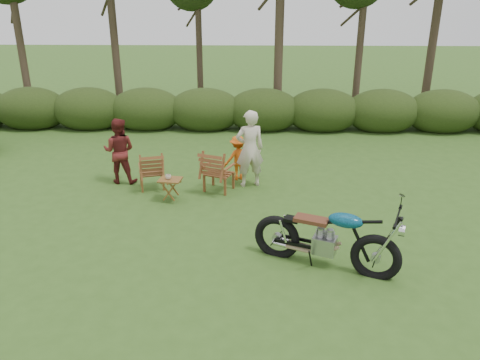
{
  "coord_description": "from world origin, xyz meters",
  "views": [
    {
      "loc": [
        -0.31,
        -6.65,
        4.17
      ],
      "look_at": [
        -0.58,
        1.77,
        0.9
      ],
      "focal_mm": 35.0,
      "sensor_mm": 36.0,
      "label": 1
    }
  ],
  "objects_px": {
    "adult_a": "(249,185)",
    "child": "(238,179)",
    "adult_b": "(122,182)",
    "side_table": "(171,190)",
    "motorcycle": "(323,265)",
    "lawn_chair_right": "(219,190)",
    "lawn_chair_left": "(153,188)",
    "cup": "(168,177)"
  },
  "relations": [
    {
      "from": "child",
      "to": "motorcycle",
      "type": "bearing_deg",
      "value": 84.02
    },
    {
      "from": "side_table",
      "to": "adult_b",
      "type": "distance_m",
      "value": 1.79
    },
    {
      "from": "motorcycle",
      "to": "adult_b",
      "type": "xyz_separation_m",
      "value": [
        -4.39,
        3.68,
        0.0
      ]
    },
    {
      "from": "lawn_chair_right",
      "to": "motorcycle",
      "type": "bearing_deg",
      "value": 143.71
    },
    {
      "from": "child",
      "to": "adult_a",
      "type": "bearing_deg",
      "value": 97.33
    },
    {
      "from": "motorcycle",
      "to": "cup",
      "type": "distance_m",
      "value": 4.03
    },
    {
      "from": "side_table",
      "to": "cup",
      "type": "xyz_separation_m",
      "value": [
        -0.04,
        -0.0,
        0.31
      ]
    },
    {
      "from": "motorcycle",
      "to": "adult_a",
      "type": "distance_m",
      "value": 3.78
    },
    {
      "from": "motorcycle",
      "to": "lawn_chair_right",
      "type": "height_order",
      "value": "motorcycle"
    },
    {
      "from": "lawn_chair_left",
      "to": "cup",
      "type": "height_order",
      "value": "cup"
    },
    {
      "from": "adult_a",
      "to": "child",
      "type": "xyz_separation_m",
      "value": [
        -0.29,
        0.42,
        0.0
      ]
    },
    {
      "from": "child",
      "to": "cup",
      "type": "bearing_deg",
      "value": 15.81
    },
    {
      "from": "motorcycle",
      "to": "lawn_chair_left",
      "type": "height_order",
      "value": "motorcycle"
    },
    {
      "from": "adult_b",
      "to": "child",
      "type": "relative_size",
      "value": 1.43
    },
    {
      "from": "lawn_chair_right",
      "to": "lawn_chair_left",
      "type": "distance_m",
      "value": 1.58
    },
    {
      "from": "motorcycle",
      "to": "adult_b",
      "type": "bearing_deg",
      "value": 162.39
    },
    {
      "from": "cup",
      "to": "adult_a",
      "type": "height_order",
      "value": "adult_a"
    },
    {
      "from": "motorcycle",
      "to": "side_table",
      "type": "height_order",
      "value": "motorcycle"
    },
    {
      "from": "cup",
      "to": "adult_b",
      "type": "relative_size",
      "value": 0.08
    },
    {
      "from": "lawn_chair_right",
      "to": "lawn_chair_left",
      "type": "bearing_deg",
      "value": 19.28
    },
    {
      "from": "side_table",
      "to": "adult_b",
      "type": "bearing_deg",
      "value": 141.7
    },
    {
      "from": "cup",
      "to": "adult_b",
      "type": "height_order",
      "value": "adult_b"
    },
    {
      "from": "cup",
      "to": "adult_a",
      "type": "distance_m",
      "value": 2.08
    },
    {
      "from": "lawn_chair_right",
      "to": "adult_a",
      "type": "relative_size",
      "value": 0.54
    },
    {
      "from": "adult_a",
      "to": "adult_b",
      "type": "height_order",
      "value": "adult_a"
    },
    {
      "from": "lawn_chair_left",
      "to": "adult_b",
      "type": "bearing_deg",
      "value": -41.33
    },
    {
      "from": "lawn_chair_left",
      "to": "cup",
      "type": "distance_m",
      "value": 1.06
    },
    {
      "from": "lawn_chair_left",
      "to": "cup",
      "type": "relative_size",
      "value": 7.16
    },
    {
      "from": "side_table",
      "to": "adult_a",
      "type": "relative_size",
      "value": 0.28
    },
    {
      "from": "cup",
      "to": "adult_b",
      "type": "xyz_separation_m",
      "value": [
        -1.36,
        1.1,
        -0.56
      ]
    },
    {
      "from": "adult_a",
      "to": "child",
      "type": "relative_size",
      "value": 1.66
    },
    {
      "from": "adult_a",
      "to": "child",
      "type": "distance_m",
      "value": 0.51
    },
    {
      "from": "motorcycle",
      "to": "side_table",
      "type": "bearing_deg",
      "value": 161.64
    },
    {
      "from": "side_table",
      "to": "adult_a",
      "type": "distance_m",
      "value": 1.99
    },
    {
      "from": "lawn_chair_left",
      "to": "side_table",
      "type": "distance_m",
      "value": 0.95
    },
    {
      "from": "lawn_chair_right",
      "to": "adult_b",
      "type": "distance_m",
      "value": 2.45
    },
    {
      "from": "adult_a",
      "to": "adult_b",
      "type": "distance_m",
      "value": 3.12
    },
    {
      "from": "adult_a",
      "to": "adult_b",
      "type": "xyz_separation_m",
      "value": [
        -3.11,
        0.13,
        0.0
      ]
    },
    {
      "from": "cup",
      "to": "adult_a",
      "type": "bearing_deg",
      "value": 28.89
    },
    {
      "from": "cup",
      "to": "lawn_chair_left",
      "type": "bearing_deg",
      "value": 126.24
    },
    {
      "from": "adult_b",
      "to": "child",
      "type": "xyz_separation_m",
      "value": [
        2.82,
        0.28,
        0.0
      ]
    },
    {
      "from": "side_table",
      "to": "adult_b",
      "type": "xyz_separation_m",
      "value": [
        -1.39,
        1.1,
        -0.26
      ]
    }
  ]
}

